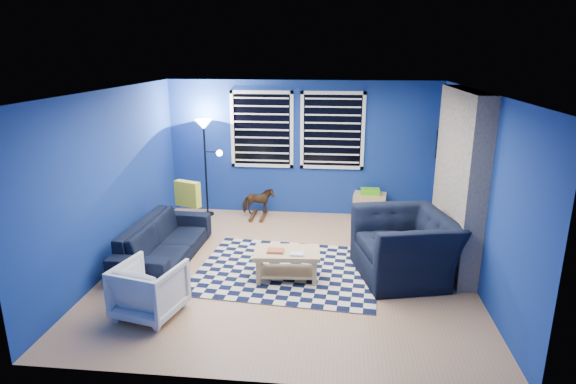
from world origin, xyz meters
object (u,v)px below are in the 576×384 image
object	(u,v)px
cabinet	(369,206)
floor_lamp	(205,138)
rocking_horse	(258,201)
armchair_big	(404,246)
coffee_table	(287,259)
tv	(443,149)
sofa	(164,241)
armchair_bent	(150,289)

from	to	relation	value
cabinet	floor_lamp	xyz separation A→B (m)	(-3.02, -0.07, 1.23)
rocking_horse	floor_lamp	bearing A→B (deg)	68.44
armchair_big	coffee_table	distance (m)	1.62
cabinet	coffee_table	bearing A→B (deg)	-107.80
tv	floor_lamp	size ratio (longest dim) A/B	0.55
rocking_horse	tv	bearing A→B (deg)	-111.34
tv	coffee_table	size ratio (longest dim) A/B	1.09
sofa	coffee_table	size ratio (longest dim) A/B	2.26
tv	sofa	xyz separation A→B (m)	(-4.30, -1.91, -1.10)
sofa	rocking_horse	xyz separation A→B (m)	(1.06, 2.04, 0.01)
tv	coffee_table	distance (m)	3.56
tv	coffee_table	world-z (taller)	tv
tv	armchair_bent	distance (m)	5.32
sofa	armchair_bent	size ratio (longest dim) A/B	2.90
armchair_big	cabinet	xyz separation A→B (m)	(-0.33, 2.32, -0.18)
sofa	coffee_table	distance (m)	1.92
armchair_big	armchair_bent	bearing A→B (deg)	-79.92
coffee_table	rocking_horse	bearing A→B (deg)	107.88
armchair_big	cabinet	bearing A→B (deg)	174.47
sofa	armchair_big	size ratio (longest dim) A/B	1.54
armchair_big	coffee_table	bearing A→B (deg)	-93.22
sofa	rocking_horse	size ratio (longest dim) A/B	3.60
tv	sofa	distance (m)	4.83
tv	armchair_big	world-z (taller)	tv
armchair_bent	rocking_horse	xyz separation A→B (m)	(0.69, 3.56, -0.01)
sofa	tv	bearing A→B (deg)	-64.19
tv	armchair_big	xyz separation A→B (m)	(-0.84, -2.07, -0.96)
tv	rocking_horse	distance (m)	3.42
tv	armchair_big	size ratio (longest dim) A/B	0.74
floor_lamp	rocking_horse	bearing A→B (deg)	-2.56
floor_lamp	armchair_big	bearing A→B (deg)	-33.86
coffee_table	floor_lamp	bearing A→B (deg)	124.81
rocking_horse	floor_lamp	size ratio (longest dim) A/B	0.32
sofa	rocking_horse	bearing A→B (deg)	-25.62
armchair_big	coffee_table	xyz separation A→B (m)	(-1.59, -0.29, -0.13)
armchair_big	armchair_bent	xyz separation A→B (m)	(-3.08, -1.35, -0.11)
cabinet	armchair_big	bearing A→B (deg)	-74.06
armchair_big	floor_lamp	world-z (taller)	floor_lamp
armchair_bent	cabinet	size ratio (longest dim) A/B	1.13
armchair_big	rocking_horse	size ratio (longest dim) A/B	2.35
armchair_big	rocking_horse	bearing A→B (deg)	-146.34
rocking_horse	armchair_big	bearing A→B (deg)	-151.68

